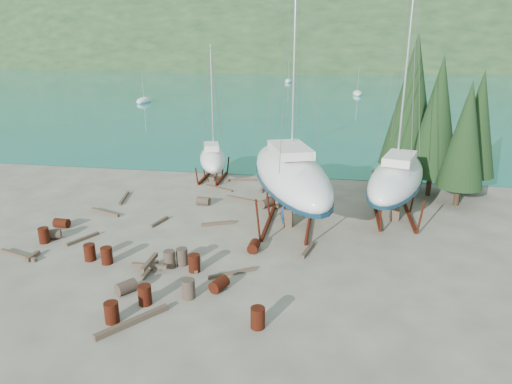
% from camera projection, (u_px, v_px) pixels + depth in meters
% --- Properties ---
extents(ground, '(600.00, 600.00, 0.00)m').
position_uv_depth(ground, '(226.00, 252.00, 24.52)').
color(ground, '#5F584B').
rests_on(ground, ground).
extents(bay_water, '(700.00, 700.00, 0.00)m').
position_uv_depth(bay_water, '(330.00, 59.00, 319.49)').
color(bay_water, '#197881').
rests_on(bay_water, ground).
extents(far_hill, '(800.00, 360.00, 110.00)m').
position_uv_depth(far_hill, '(330.00, 58.00, 324.17)').
color(far_hill, '#193118').
rests_on(far_hill, ground).
extents(far_house_left, '(6.60, 5.60, 5.60)m').
position_uv_depth(far_house_left, '(194.00, 60.00, 211.18)').
color(far_house_left, beige).
rests_on(far_house_left, ground).
extents(far_house_center, '(6.60, 5.60, 5.60)m').
position_uv_depth(far_house_center, '(280.00, 61.00, 204.74)').
color(far_house_center, beige).
rests_on(far_house_center, ground).
extents(far_house_right, '(6.60, 5.60, 5.60)m').
position_uv_depth(far_house_right, '(395.00, 62.00, 196.70)').
color(far_house_right, beige).
rests_on(far_house_right, ground).
extents(cypress_near_right, '(3.60, 3.60, 10.00)m').
position_uv_depth(cypress_near_right, '(437.00, 117.00, 31.94)').
color(cypress_near_right, black).
rests_on(cypress_near_right, ground).
extents(cypress_mid_right, '(3.06, 3.06, 8.50)m').
position_uv_depth(cypress_mid_right, '(466.00, 135.00, 30.10)').
color(cypress_mid_right, black).
rests_on(cypress_mid_right, ground).
extents(cypress_back_left, '(4.14, 4.14, 11.50)m').
position_uv_depth(cypress_back_left, '(412.00, 100.00, 33.78)').
color(cypress_back_left, black).
rests_on(cypress_back_left, ground).
extents(cypress_far_right, '(3.24, 3.24, 9.00)m').
position_uv_depth(cypress_far_right, '(477.00, 124.00, 32.57)').
color(cypress_far_right, black).
rests_on(cypress_far_right, ground).
extents(moored_boat_left, '(2.00, 5.00, 6.05)m').
position_uv_depth(moored_boat_left, '(144.00, 101.00, 85.41)').
color(moored_boat_left, silver).
rests_on(moored_boat_left, ground).
extents(moored_boat_mid, '(2.00, 5.00, 6.05)m').
position_uv_depth(moored_boat_mid, '(357.00, 93.00, 97.70)').
color(moored_boat_mid, silver).
rests_on(moored_boat_mid, ground).
extents(moored_boat_far, '(2.00, 5.00, 6.05)m').
position_uv_depth(moored_boat_far, '(288.00, 81.00, 128.69)').
color(moored_boat_far, silver).
rests_on(moored_boat_far, ground).
extents(large_sailboat_near, '(7.54, 12.83, 19.43)m').
position_uv_depth(large_sailboat_near, '(290.00, 174.00, 27.77)').
color(large_sailboat_near, silver).
rests_on(large_sailboat_near, ground).
extents(large_sailboat_far, '(5.66, 10.48, 15.93)m').
position_uv_depth(large_sailboat_far, '(397.00, 178.00, 28.80)').
color(large_sailboat_far, silver).
rests_on(large_sailboat_far, ground).
extents(small_sailboat_shore, '(3.91, 6.94, 10.60)m').
position_uv_depth(small_sailboat_shore, '(213.00, 159.00, 37.14)').
color(small_sailboat_shore, silver).
rests_on(small_sailboat_shore, ground).
extents(worker, '(0.49, 0.69, 1.79)m').
position_uv_depth(worker, '(284.00, 209.00, 28.30)').
color(worker, navy).
rests_on(worker, ground).
extents(drum_0, '(0.58, 0.58, 0.88)m').
position_uv_depth(drum_0, '(107.00, 255.00, 23.19)').
color(drum_0, '#511F0D').
rests_on(drum_0, ground).
extents(drum_1, '(0.98, 1.05, 0.58)m').
position_uv_depth(drum_1, '(126.00, 287.00, 20.49)').
color(drum_1, '#2D2823').
rests_on(drum_1, ground).
extents(drum_2, '(0.90, 0.61, 0.58)m').
position_uv_depth(drum_2, '(62.00, 223.00, 27.74)').
color(drum_2, '#511F0D').
rests_on(drum_2, ground).
extents(drum_3, '(0.58, 0.58, 0.88)m').
position_uv_depth(drum_3, '(112.00, 312.00, 18.30)').
color(drum_3, '#511F0D').
rests_on(drum_3, ground).
extents(drum_4, '(0.90, 0.61, 0.58)m').
position_uv_depth(drum_4, '(273.00, 201.00, 31.66)').
color(drum_4, '#511F0D').
rests_on(drum_4, ground).
extents(drum_5, '(0.58, 0.58, 0.88)m').
position_uv_depth(drum_5, '(182.00, 257.00, 23.06)').
color(drum_5, '#2D2823').
rests_on(drum_5, ground).
extents(drum_6, '(0.62, 0.90, 0.58)m').
position_uv_depth(drum_6, '(254.00, 246.00, 24.60)').
color(drum_6, '#511F0D').
rests_on(drum_6, ground).
extents(drum_7, '(0.58, 0.58, 0.88)m').
position_uv_depth(drum_7, '(258.00, 318.00, 17.94)').
color(drum_7, '#511F0D').
rests_on(drum_7, ground).
extents(drum_8, '(0.58, 0.58, 0.88)m').
position_uv_depth(drum_8, '(44.00, 235.00, 25.62)').
color(drum_8, '#511F0D').
rests_on(drum_8, ground).
extents(drum_9, '(0.94, 0.67, 0.58)m').
position_uv_depth(drum_9, '(203.00, 201.00, 31.63)').
color(drum_9, '#2D2823').
rests_on(drum_9, ground).
extents(drum_10, '(0.58, 0.58, 0.88)m').
position_uv_depth(drum_10, '(145.00, 295.00, 19.56)').
color(drum_10, '#511F0D').
rests_on(drum_10, ground).
extents(drum_11, '(0.99, 1.05, 0.58)m').
position_uv_depth(drum_11, '(266.00, 203.00, 31.19)').
color(drum_11, '#2D2823').
rests_on(drum_11, ground).
extents(drum_12, '(0.87, 1.04, 0.58)m').
position_uv_depth(drum_12, '(219.00, 284.00, 20.71)').
color(drum_12, '#511F0D').
rests_on(drum_12, ground).
extents(drum_13, '(0.58, 0.58, 0.88)m').
position_uv_depth(drum_13, '(90.00, 252.00, 23.54)').
color(drum_13, '#511F0D').
rests_on(drum_13, ground).
extents(drum_14, '(0.58, 0.58, 0.88)m').
position_uv_depth(drum_14, '(194.00, 263.00, 22.39)').
color(drum_14, '#511F0D').
rests_on(drum_14, ground).
extents(drum_15, '(1.04, 0.89, 0.58)m').
position_uv_depth(drum_15, '(53.00, 234.00, 26.14)').
color(drum_15, '#2D2823').
rests_on(drum_15, ground).
extents(drum_16, '(0.58, 0.58, 0.88)m').
position_uv_depth(drum_16, '(169.00, 259.00, 22.80)').
color(drum_16, '#2D2823').
rests_on(drum_16, ground).
extents(drum_17, '(0.58, 0.58, 0.88)m').
position_uv_depth(drum_17, '(189.00, 289.00, 20.05)').
color(drum_17, '#2D2823').
rests_on(drum_17, ground).
extents(timber_0, '(2.47, 1.33, 0.14)m').
position_uv_depth(timber_0, '(219.00, 188.00, 35.12)').
color(timber_0, brown).
rests_on(timber_0, ground).
extents(timber_1, '(0.63, 1.90, 0.19)m').
position_uv_depth(timber_1, '(308.00, 250.00, 24.59)').
color(timber_1, brown).
rests_on(timber_1, ground).
extents(timber_2, '(2.37, 1.08, 0.19)m').
position_uv_depth(timber_2, '(105.00, 212.00, 30.08)').
color(timber_2, brown).
rests_on(timber_2, ground).
extents(timber_4, '(0.59, 1.70, 0.17)m').
position_uv_depth(timber_4, '(160.00, 222.00, 28.49)').
color(timber_4, brown).
rests_on(timber_4, ground).
extents(timber_5, '(2.13, 1.43, 0.16)m').
position_uv_depth(timber_5, '(232.00, 273.00, 22.16)').
color(timber_5, brown).
rests_on(timber_5, ground).
extents(timber_6, '(0.22, 1.81, 0.19)m').
position_uv_depth(timber_6, '(263.00, 189.00, 34.96)').
color(timber_6, brown).
rests_on(timber_6, ground).
extents(timber_7, '(0.92, 1.77, 0.17)m').
position_uv_depth(timber_7, '(194.00, 264.00, 23.05)').
color(timber_7, brown).
rests_on(timber_7, ground).
extents(timber_8, '(1.91, 1.00, 0.19)m').
position_uv_depth(timber_8, '(218.00, 223.00, 28.20)').
color(timber_8, brown).
rests_on(timber_8, ground).
extents(timber_9, '(2.54, 0.68, 0.15)m').
position_uv_depth(timber_9, '(241.00, 180.00, 37.16)').
color(timber_9, brown).
rests_on(timber_9, ground).
extents(timber_10, '(2.86, 1.26, 0.16)m').
position_uv_depth(timber_10, '(245.00, 200.00, 32.48)').
color(timber_10, brown).
rests_on(timber_10, ground).
extents(timber_12, '(1.07, 1.94, 0.17)m').
position_uv_depth(timber_12, '(83.00, 239.00, 26.03)').
color(timber_12, brown).
rests_on(timber_12, ground).
extents(timber_13, '(0.22, 1.01, 0.22)m').
position_uv_depth(timber_13, '(33.00, 256.00, 23.85)').
color(timber_13, brown).
rests_on(timber_13, ground).
extents(timber_14, '(2.60, 0.95, 0.18)m').
position_uv_depth(timber_14, '(19.00, 255.00, 24.00)').
color(timber_14, brown).
rests_on(timber_14, ground).
extents(timber_16, '(2.13, 2.68, 0.23)m').
position_uv_depth(timber_16, '(132.00, 322.00, 18.25)').
color(timber_16, brown).
rests_on(timber_16, ground).
extents(timber_17, '(0.76, 2.75, 0.16)m').
position_uv_depth(timber_17, '(124.00, 198.00, 32.87)').
color(timber_17, brown).
rests_on(timber_17, ground).
extents(timber_pile_fore, '(1.80, 1.80, 0.60)m').
position_uv_depth(timber_pile_fore, '(150.00, 266.00, 22.41)').
color(timber_pile_fore, brown).
rests_on(timber_pile_fore, ground).
extents(timber_pile_aft, '(1.80, 1.80, 0.60)m').
position_uv_depth(timber_pile_aft, '(278.00, 201.00, 31.64)').
color(timber_pile_aft, brown).
rests_on(timber_pile_aft, ground).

